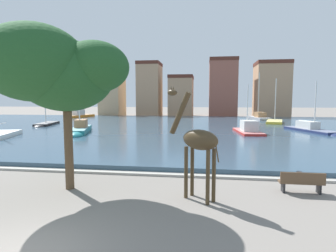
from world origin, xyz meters
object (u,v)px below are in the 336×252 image
object	(u,v)px
shade_tree	(58,69)
sailboat_teal	(80,131)
giraffe_statue	(197,142)
sailboat_navy	(314,131)
sailboat_yellow	(275,122)
park_bench	(302,182)
mooring_bollard	(299,176)
sailboat_red	(247,131)
sailboat_black	(46,125)
sailboat_orange	(81,116)
sailboat_grey	(258,118)

from	to	relation	value
shade_tree	sailboat_teal	bearing A→B (deg)	113.74
giraffe_statue	sailboat_teal	size ratio (longest dim) A/B	0.55
sailboat_teal	sailboat_navy	world-z (taller)	sailboat_teal
sailboat_yellow	park_bench	size ratio (longest dim) A/B	4.09
giraffe_statue	shade_tree	distance (m)	6.55
giraffe_statue	sailboat_teal	xyz separation A→B (m)	(-13.38, 17.37, -1.72)
mooring_bollard	shade_tree	bearing A→B (deg)	-165.64
giraffe_statue	sailboat_navy	world-z (taller)	sailboat_navy
sailboat_red	park_bench	size ratio (longest dim) A/B	4.07
park_bench	sailboat_navy	bearing A→B (deg)	68.39
giraffe_statue	sailboat_navy	distance (m)	25.09
giraffe_statue	sailboat_yellow	size ratio (longest dim) A/B	0.62
sailboat_teal	sailboat_yellow	xyz separation A→B (m)	(24.67, 16.92, -0.19)
sailboat_black	sailboat_orange	bearing A→B (deg)	100.67
giraffe_statue	sailboat_teal	world-z (taller)	sailboat_teal
sailboat_navy	sailboat_red	xyz separation A→B (m)	(-7.52, -1.46, 0.06)
sailboat_black	sailboat_red	xyz separation A→B (m)	(27.42, -5.06, 0.14)
sailboat_red	mooring_bollard	world-z (taller)	sailboat_red
sailboat_teal	sailboat_grey	size ratio (longest dim) A/B	0.90
giraffe_statue	sailboat_grey	world-z (taller)	sailboat_grey
sailboat_orange	sailboat_yellow	bearing A→B (deg)	-14.44
sailboat_orange	park_bench	distance (m)	52.33
sailboat_navy	sailboat_grey	bearing A→B (deg)	96.32
sailboat_yellow	sailboat_black	bearing A→B (deg)	-165.09
giraffe_statue	shade_tree	bearing A→B (deg)	177.33
sailboat_orange	sailboat_navy	xyz separation A→B (m)	(38.45, -22.20, -0.15)
sailboat_grey	sailboat_black	world-z (taller)	sailboat_black
giraffe_statue	sailboat_grey	distance (m)	43.46
shade_tree	park_bench	world-z (taller)	shade_tree
sailboat_black	sailboat_teal	bearing A→B (deg)	-41.05
sailboat_black	shade_tree	xyz separation A→B (m)	(16.63, -25.03, 4.82)
park_bench	sailboat_black	bearing A→B (deg)	138.19
sailboat_yellow	park_bench	xyz separation A→B (m)	(-6.92, -33.02, 0.09)
park_bench	sailboat_grey	bearing A→B (deg)	81.92
sailboat_black	shade_tree	bearing A→B (deg)	-56.41
giraffe_statue	park_bench	world-z (taller)	giraffe_statue
sailboat_teal	mooring_bollard	world-z (taller)	sailboat_teal
mooring_bollard	sailboat_orange	bearing A→B (deg)	127.01
sailboat_black	giraffe_statue	bearing A→B (deg)	-48.38
sailboat_yellow	mooring_bollard	bearing A→B (deg)	-101.67
giraffe_statue	sailboat_orange	distance (m)	51.04
sailboat_teal	sailboat_orange	world-z (taller)	sailboat_teal
sailboat_grey	shade_tree	distance (m)	45.15
sailboat_grey	park_bench	bearing A→B (deg)	-98.08
sailboat_grey	park_bench	xyz separation A→B (m)	(-5.81, -40.94, -0.11)
sailboat_navy	giraffe_statue	bearing A→B (deg)	-119.87
sailboat_navy	sailboat_red	bearing A→B (deg)	-169.04
sailboat_navy	sailboat_yellow	world-z (taller)	sailboat_yellow
giraffe_statue	sailboat_yellow	world-z (taller)	sailboat_yellow
mooring_bollard	park_bench	distance (m)	1.81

